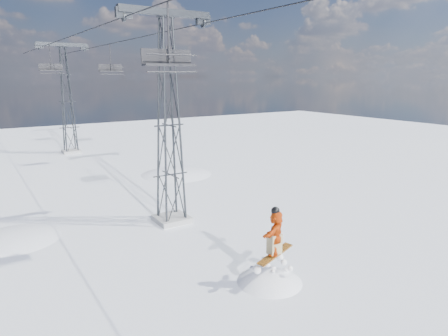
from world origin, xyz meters
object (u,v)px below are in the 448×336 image
Objects in this scene: lift_tower_far at (67,102)px; snowboarder_jump at (268,317)px; lift_chair_near at (168,59)px; lift_tower_near at (169,126)px.

lift_tower_far is 1.59× the size of snowboarder_jump.
snowboarder_jump is at bearing -89.47° from lift_tower_far.
snowboarder_jump is 2.72× the size of lift_chair_near.
lift_tower_near is at bearing -90.00° from lift_tower_far.
lift_chair_near is at bearing -94.21° from lift_tower_far.
lift_tower_near is 10.97m from snowboarder_jump.
lift_tower_near reaches higher than lift_chair_near.
lift_tower_near is 1.00× the size of lift_tower_far.
lift_tower_near is 4.32× the size of lift_chair_near.
lift_tower_far is at bearing 90.00° from lift_tower_near.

